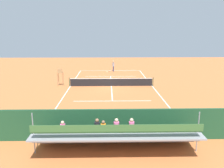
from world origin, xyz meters
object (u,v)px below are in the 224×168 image
at_px(umpire_chair, 60,75).
at_px(tennis_ball_far, 104,74).
at_px(tennis_racket, 107,72).
at_px(tennis_net, 111,82).
at_px(bleacher_stand, 115,136).
at_px(tennis_player, 113,65).
at_px(courtside_bench, 156,126).
at_px(tennis_ball_near, 102,72).
at_px(equipment_bag, 128,133).

height_order(umpire_chair, tennis_ball_far, umpire_chair).
height_order(tennis_racket, tennis_ball_far, tennis_ball_far).
height_order(tennis_net, bleacher_stand, bleacher_stand).
height_order(umpire_chair, tennis_player, umpire_chair).
relative_size(tennis_net, courtside_bench, 5.72).
bearing_deg(courtside_bench, umpire_chair, -56.60).
distance_m(umpire_chair, tennis_racket, 11.40).
distance_m(tennis_racket, tennis_ball_far, 2.16).
height_order(umpire_chair, courtside_bench, umpire_chair).
distance_m(courtside_bench, tennis_ball_near, 23.23).
height_order(umpire_chair, equipment_bag, umpire_chair).
relative_size(umpire_chair, courtside_bench, 1.19).
distance_m(umpire_chair, tennis_ball_near, 10.61).
xyz_separation_m(courtside_bench, tennis_player, (2.17, -23.51, 0.46)).
xyz_separation_m(bleacher_stand, tennis_ball_near, (1.35, -24.91, -0.87)).
height_order(bleacher_stand, umpire_chair, bleacher_stand).
distance_m(tennis_player, tennis_ball_far, 2.98).
bearing_deg(tennis_racket, tennis_net, 92.76).
bearing_deg(courtside_bench, bleacher_stand, 36.71).
distance_m(courtside_bench, tennis_ball_far, 21.48).
height_order(tennis_net, umpire_chair, umpire_chair).
bearing_deg(courtside_bench, equipment_bag, 3.94).
bearing_deg(tennis_ball_far, equipment_bag, 94.93).
bearing_deg(tennis_player, bleacher_stand, 88.68).
distance_m(tennis_net, umpire_chair, 6.26).
height_order(courtside_bench, tennis_racket, courtside_bench).
bearing_deg(equipment_bag, tennis_net, -86.51).
height_order(bleacher_stand, tennis_ball_far, bleacher_stand).
bearing_deg(tennis_racket, bleacher_stand, 90.93).
height_order(tennis_net, tennis_player, tennis_player).
height_order(equipment_bag, tennis_racket, equipment_bag).
bearing_deg(tennis_racket, umpire_chair, 59.66).
bearing_deg(tennis_net, tennis_racket, -87.24).
distance_m(umpire_chair, equipment_bag, 15.34).
distance_m(tennis_player, tennis_ball_near, 2.27).
xyz_separation_m(tennis_racket, tennis_ball_far, (0.54, 2.09, 0.02)).
relative_size(equipment_bag, tennis_player, 0.47).
relative_size(tennis_player, tennis_ball_far, 29.18).
relative_size(tennis_net, tennis_ball_near, 156.06).
xyz_separation_m(bleacher_stand, umpire_chair, (6.13, -15.52, 0.41)).
bearing_deg(tennis_player, tennis_ball_near, 18.67).
height_order(tennis_net, equipment_bag, tennis_net).
distance_m(umpire_chair, tennis_ball_far, 9.35).
bearing_deg(bleacher_stand, umpire_chair, -68.45).
distance_m(bleacher_stand, equipment_bag, 2.24).
xyz_separation_m(bleacher_stand, tennis_ball_far, (0.95, -23.20, -0.87)).
distance_m(tennis_net, tennis_player, 10.26).
distance_m(courtside_bench, tennis_racket, 23.46).
bearing_deg(tennis_ball_near, umpire_chair, 63.02).
bearing_deg(equipment_bag, tennis_player, -89.27).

